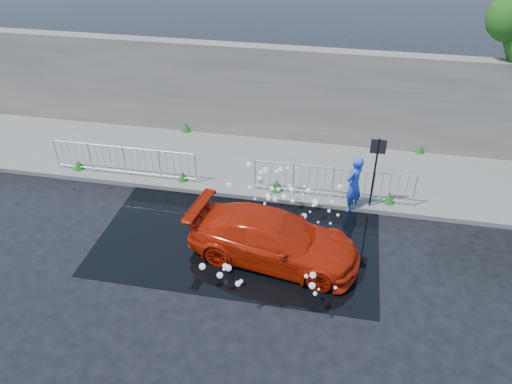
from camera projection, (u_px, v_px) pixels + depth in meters
The scene contains 12 objects.
ground at pixel (214, 257), 13.86m from camera, with size 90.00×90.00×0.00m, color black.
pavement at pixel (250, 164), 17.88m from camera, with size 30.00×4.00×0.15m, color slate.
curb at pixel (238, 195), 16.25m from camera, with size 30.00×0.25×0.16m, color slate.
retaining_wall at pixel (262, 92), 18.65m from camera, with size 30.00×0.60×3.50m, color #5E584F.
puddle at pixel (240, 236), 14.59m from camera, with size 8.00×5.00×0.01m, color black.
sign_post at pixel (376, 162), 14.74m from camera, with size 0.45×0.06×2.50m.
railing_left at pixel (124, 160), 16.81m from camera, with size 5.05×0.05×1.10m.
railing_right at pixel (333, 182), 15.69m from camera, with size 5.05×0.05×1.10m.
weeds at pixel (246, 165), 17.31m from camera, with size 12.17×3.93×0.40m.
water_spray at pixel (274, 211), 14.45m from camera, with size 3.66×5.60×1.07m.
red_car at pixel (274, 239), 13.44m from camera, with size 1.90×4.68×1.36m, color #BA1D07.
person at pixel (354, 184), 15.19m from camera, with size 0.68×0.45×1.88m, color blue.
Camera 1 is at (3.16, -10.06, 9.24)m, focal length 35.00 mm.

